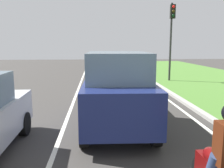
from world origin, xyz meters
The scene contains 6 objects.
ground_plane centered at (0.00, 14.00, 0.00)m, with size 60.00×60.00×0.00m, color #383533.
lane_line_center centered at (-0.70, 14.00, 0.00)m, with size 0.12×32.00×0.01m, color silver.
lane_line_right_edge centered at (3.60, 14.00, 0.00)m, with size 0.12×32.00×0.01m, color silver.
curb_right centered at (4.10, 14.00, 0.06)m, with size 0.24×48.00×0.12m, color #9E9B93.
car_suv_ahead centered at (0.93, 9.24, 1.17)m, with size 2.09×4.56×2.28m.
traffic_light_near_right centered at (5.40, 18.08, 3.59)m, with size 0.32×0.50×5.24m.
Camera 1 is at (0.28, 2.23, 2.48)m, focal length 37.96 mm.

